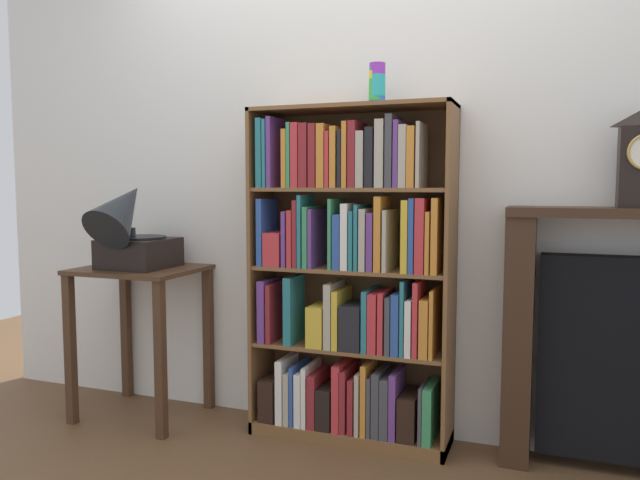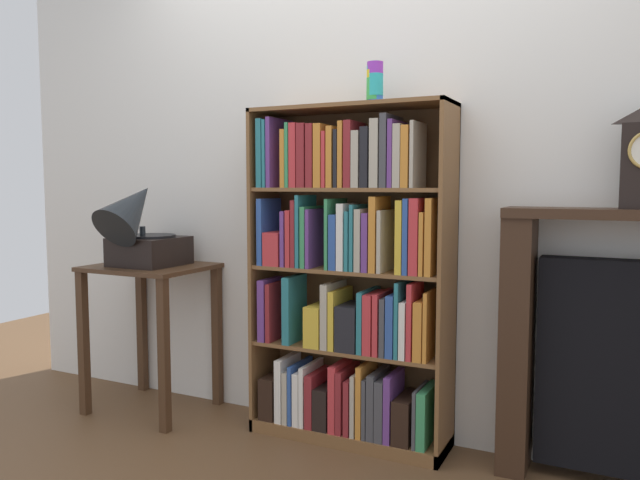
{
  "view_description": "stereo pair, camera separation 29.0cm",
  "coord_description": "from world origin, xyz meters",
  "px_view_note": "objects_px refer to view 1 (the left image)",
  "views": [
    {
      "loc": [
        0.86,
        -2.57,
        1.2
      ],
      "look_at": [
        -0.15,
        0.14,
        0.94
      ],
      "focal_mm": 34.55,
      "sensor_mm": 36.0,
      "label": 1
    },
    {
      "loc": [
        1.13,
        -2.46,
        1.2
      ],
      "look_at": [
        -0.15,
        0.14,
        0.94
      ],
      "focal_mm": 34.55,
      "sensor_mm": 36.0,
      "label": 2
    }
  ],
  "objects_px": {
    "gramophone": "(130,229)",
    "fireplace_mantel": "(619,345)",
    "cup_stack": "(377,84)",
    "side_table_left": "(141,305)",
    "bookshelf": "(352,287)"
  },
  "relations": [
    {
      "from": "side_table_left",
      "to": "gramophone",
      "type": "distance_m",
      "value": 0.4
    },
    {
      "from": "cup_stack",
      "to": "gramophone",
      "type": "distance_m",
      "value": 1.4
    },
    {
      "from": "gramophone",
      "to": "fireplace_mantel",
      "type": "relative_size",
      "value": 0.45
    },
    {
      "from": "side_table_left",
      "to": "fireplace_mantel",
      "type": "relative_size",
      "value": 0.7
    },
    {
      "from": "bookshelf",
      "to": "side_table_left",
      "type": "height_order",
      "value": "bookshelf"
    },
    {
      "from": "fireplace_mantel",
      "to": "bookshelf",
      "type": "bearing_deg",
      "value": -177.46
    },
    {
      "from": "bookshelf",
      "to": "side_table_left",
      "type": "xyz_separation_m",
      "value": [
        -1.11,
        -0.1,
        -0.14
      ]
    },
    {
      "from": "bookshelf",
      "to": "fireplace_mantel",
      "type": "xyz_separation_m",
      "value": [
        1.14,
        0.05,
        -0.18
      ]
    },
    {
      "from": "cup_stack",
      "to": "side_table_left",
      "type": "height_order",
      "value": "cup_stack"
    },
    {
      "from": "bookshelf",
      "to": "side_table_left",
      "type": "distance_m",
      "value": 1.12
    },
    {
      "from": "fireplace_mantel",
      "to": "cup_stack",
      "type": "bearing_deg",
      "value": -176.98
    },
    {
      "from": "side_table_left",
      "to": "gramophone",
      "type": "height_order",
      "value": "gramophone"
    },
    {
      "from": "cup_stack",
      "to": "side_table_left",
      "type": "distance_m",
      "value": 1.62
    },
    {
      "from": "gramophone",
      "to": "side_table_left",
      "type": "bearing_deg",
      "value": 90.0
    },
    {
      "from": "side_table_left",
      "to": "fireplace_mantel",
      "type": "distance_m",
      "value": 2.25
    }
  ]
}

